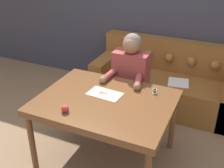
{
  "coord_description": "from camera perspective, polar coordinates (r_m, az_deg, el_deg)",
  "views": [
    {
      "loc": [
        1.18,
        -2.08,
        2.13
      ],
      "look_at": [
        0.15,
        0.19,
        0.83
      ],
      "focal_mm": 45.0,
      "sensor_mm": 36.0,
      "label": 1
    }
  ],
  "objects": [
    {
      "name": "pin_cushion",
      "position": [
        2.57,
        -9.5,
        -5.03
      ],
      "size": [
        0.07,
        0.07,
        0.07
      ],
      "color": "#4C3828",
      "rests_on": "dining_table"
    },
    {
      "name": "dining_table",
      "position": [
        2.78,
        -1.36,
        -4.4
      ],
      "size": [
        1.31,
        1.02,
        0.73
      ],
      "color": "brown",
      "rests_on": "ground_plane"
    },
    {
      "name": "ground_plane",
      "position": [
        3.21,
        -3.96,
        -14.13
      ],
      "size": [
        16.0,
        16.0,
        0.0
      ],
      "primitive_type": "plane",
      "color": "#846647"
    },
    {
      "name": "wall_back",
      "position": [
        4.16,
        7.68,
        15.83
      ],
      "size": [
        8.0,
        0.06,
        2.6
      ],
      "color": "#383842",
      "rests_on": "ground_plane"
    },
    {
      "name": "person",
      "position": [
        3.34,
        3.75,
        0.43
      ],
      "size": [
        0.47,
        0.56,
        1.2
      ],
      "color": "#33281E",
      "rests_on": "ground_plane"
    },
    {
      "name": "pattern_paper_main",
      "position": [
        2.84,
        -1.47,
        -2.0
      ],
      "size": [
        0.36,
        0.23,
        0.0
      ],
      "color": "beige",
      "rests_on": "dining_table"
    },
    {
      "name": "scissors",
      "position": [
        2.84,
        -1.48,
        -1.92
      ],
      "size": [
        0.22,
        0.08,
        0.01
      ],
      "color": "silver",
      "rests_on": "dining_table"
    },
    {
      "name": "thread_spool",
      "position": [
        2.87,
        8.65,
        -1.46
      ],
      "size": [
        0.04,
        0.04,
        0.05
      ],
      "color": "#338C4C",
      "rests_on": "dining_table"
    },
    {
      "name": "couch",
      "position": [
        4.01,
        10.63,
        0.18
      ],
      "size": [
        1.94,
        0.81,
        0.88
      ],
      "color": "brown",
      "rests_on": "ground_plane"
    }
  ]
}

